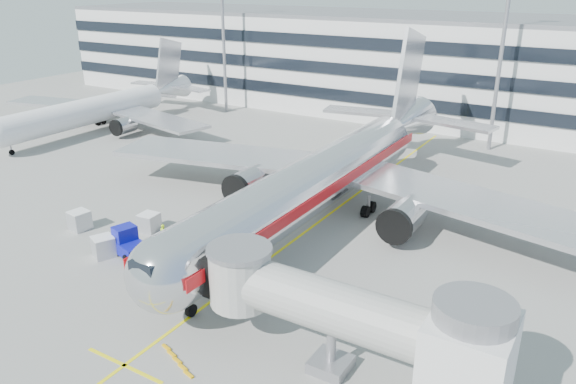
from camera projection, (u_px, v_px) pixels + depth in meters
The scene contains 15 objects.
ground at pixel (258, 267), 44.06m from camera, with size 180.00×180.00×0.00m, color gray.
lead_in_line at pixel (319, 222), 52.02m from camera, with size 0.25×70.00×0.01m, color yellow.
stop_bar at pixel (124, 365), 32.91m from camera, with size 6.00×0.25×0.01m, color yellow.
main_jet at pixel (329, 174), 51.86m from camera, with size 50.95×48.70×16.06m.
jet_bridge at pixel (360, 321), 30.38m from camera, with size 17.80×4.50×7.00m.
terminal at pixel (466, 68), 87.38m from camera, with size 150.00×24.25×15.60m.
light_mast_west at pixel (223, 19), 89.10m from camera, with size 2.40×1.20×25.45m.
light_mast_centre at pixel (504, 32), 68.25m from camera, with size 2.40×1.20×25.45m.
second_jet at pixel (100, 108), 82.08m from camera, with size 38.21×36.52×12.04m.
belt_loader at pixel (197, 259), 43.90m from camera, with size 4.44×1.72×2.11m.
baggage_tug at pixel (128, 243), 45.52m from camera, with size 3.58×2.77×2.40m.
cargo_container_left at pixel (80, 220), 50.27m from camera, with size 1.83×1.83×1.72m.
cargo_container_right at pixel (149, 222), 49.88m from camera, with size 1.69×1.69×1.67m.
cargo_container_front at pixel (103, 247), 45.41m from camera, with size 2.10×2.10×1.70m.
ramp_worker at pixel (163, 234), 47.53m from camera, with size 0.64×0.42×1.75m, color #ACDE17.
Camera 1 is at (22.26, -32.06, 21.40)m, focal length 35.00 mm.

